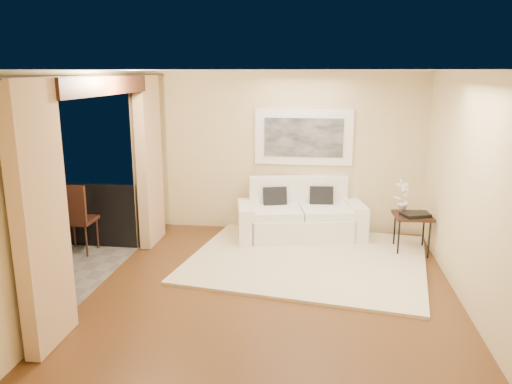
% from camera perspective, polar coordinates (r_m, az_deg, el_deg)
% --- Properties ---
extents(floor, '(5.00, 5.00, 0.00)m').
position_cam_1_polar(floor, '(6.43, 2.10, -11.08)').
color(floor, brown).
rests_on(floor, ground).
extents(room_shell, '(5.00, 6.40, 5.00)m').
position_cam_1_polar(room_shell, '(6.40, -17.46, 11.53)').
color(room_shell, white).
rests_on(room_shell, ground).
extents(balcony, '(1.81, 2.60, 1.17)m').
position_cam_1_polar(balcony, '(7.41, -24.51, -7.46)').
color(balcony, '#605B56').
rests_on(balcony, ground).
extents(curtains, '(0.16, 4.80, 2.64)m').
position_cam_1_polar(curtains, '(6.53, -16.56, 1.12)').
color(curtains, '#D4AD82').
rests_on(curtains, ground).
extents(artwork, '(1.62, 0.07, 0.92)m').
position_cam_1_polar(artwork, '(8.35, 5.46, 6.24)').
color(artwork, white).
rests_on(artwork, room_shell).
extents(rug, '(3.71, 3.36, 0.04)m').
position_cam_1_polar(rug, '(7.42, 5.94, -7.51)').
color(rug, beige).
rests_on(rug, floor).
extents(sofa, '(2.16, 1.24, 0.98)m').
position_cam_1_polar(sofa, '(8.25, 5.06, -2.90)').
color(sofa, white).
rests_on(sofa, floor).
extents(side_table, '(0.58, 0.58, 0.59)m').
position_cam_1_polar(side_table, '(7.86, 17.45, -2.89)').
color(side_table, '#321910').
rests_on(side_table, floor).
extents(tray, '(0.45, 0.40, 0.05)m').
position_cam_1_polar(tray, '(7.77, 17.76, -2.47)').
color(tray, black).
rests_on(tray, side_table).
extents(orchid, '(0.32, 0.31, 0.51)m').
position_cam_1_polar(orchid, '(7.91, 16.46, -0.37)').
color(orchid, white).
rests_on(orchid, side_table).
extents(bistro_table, '(0.76, 0.76, 0.75)m').
position_cam_1_polar(bistro_table, '(7.43, -26.92, -3.64)').
color(bistro_table, '#321910').
rests_on(bistro_table, balcony).
extents(balcony_chair_far, '(0.47, 0.48, 1.09)m').
position_cam_1_polar(balcony_chair_far, '(7.86, -20.05, -2.34)').
color(balcony_chair_far, '#321910').
rests_on(balcony_chair_far, balcony).
extents(balcony_chair_near, '(0.54, 0.54, 1.05)m').
position_cam_1_polar(balcony_chair_near, '(6.24, -24.39, -7.04)').
color(balcony_chair_near, '#321910').
rests_on(balcony_chair_near, balcony).
extents(candle, '(0.06, 0.06, 0.07)m').
position_cam_1_polar(candle, '(7.47, -25.75, -2.48)').
color(candle, red).
rests_on(candle, bistro_table).
extents(glass_a, '(0.06, 0.06, 0.12)m').
position_cam_1_polar(glass_a, '(7.22, -26.42, -2.87)').
color(glass_a, silver).
rests_on(glass_a, bistro_table).
extents(glass_b, '(0.06, 0.06, 0.12)m').
position_cam_1_polar(glass_b, '(7.26, -25.81, -2.72)').
color(glass_b, silver).
rests_on(glass_b, bistro_table).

